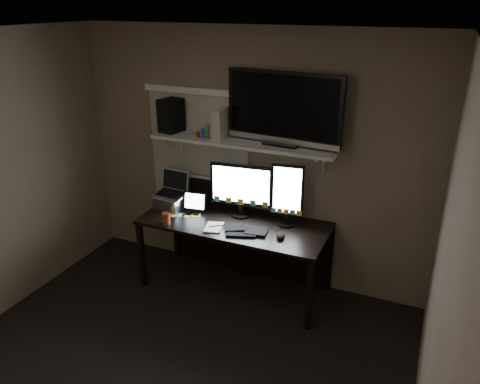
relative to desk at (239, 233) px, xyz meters
The scene contains 21 objects.
floor 1.64m from the desk, 90.00° to the right, with size 3.60×3.60×0.00m, color black.
ceiling 2.49m from the desk, 90.00° to the right, with size 3.60×3.60×0.00m, color silver.
back_wall 0.74m from the desk, 90.00° to the left, with size 3.60×3.60×0.00m, color #685C4A.
right_wall 2.47m from the desk, 40.70° to the right, with size 3.60×3.60×0.00m, color #685C4A.
window_blinds 0.96m from the desk, 156.69° to the left, with size 1.10×0.02×1.10m, color beige.
desk is the anchor object (origin of this frame).
wall_shelf 0.91m from the desk, 90.00° to the left, with size 1.80×0.35×0.03m, color beige.
monitor_landscape 0.45m from the desk, 82.47° to the left, with size 0.61×0.06×0.54m, color black.
monitor_portrait 0.68m from the desk, ahead, with size 0.30×0.06×0.61m, color black.
keyboard 0.36m from the desk, 55.30° to the right, with size 0.42×0.16×0.03m, color black.
mouse 0.61m from the desk, 26.09° to the right, with size 0.08×0.12×0.04m, color black.
notepad 0.38m from the desk, 111.03° to the right, with size 0.15×0.22×0.01m, color white.
tablet 0.53m from the desk, behind, with size 0.24×0.10×0.21m, color black.
file_sorter 0.63m from the desk, 160.24° to the left, with size 0.22×0.10×0.28m, color black.
laptop 0.82m from the desk, behind, with size 0.32×0.26×0.37m, color silver.
cup 0.74m from the desk, 144.08° to the right, with size 0.08×0.08×0.11m, color maroon.
sticky_notes 0.59m from the desk, 161.41° to the right, with size 0.34×0.25×0.00m, color yellow, non-canonical shape.
tv 1.31m from the desk, 18.22° to the left, with size 1.09×0.20×0.65m, color black.
game_console 1.09m from the desk, 160.42° to the left, with size 0.07×0.24×0.28m, color silver.
speaker 1.34m from the desk, behind, with size 0.18×0.22×0.33m, color black.
bottles 1.04m from the desk, behind, with size 0.19×0.04×0.12m, color #A50F0C, non-canonical shape.
Camera 1 is at (1.66, -2.24, 2.71)m, focal length 35.00 mm.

